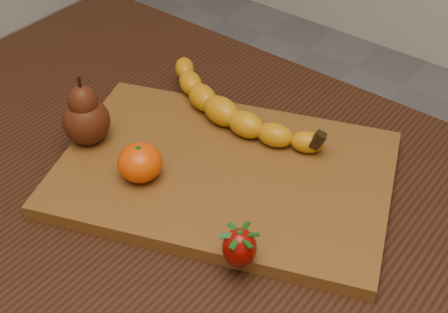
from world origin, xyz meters
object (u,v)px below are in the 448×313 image
Objects in this scene: mandarin at (140,163)px; table at (176,222)px; pear at (84,110)px; cutting_board at (224,173)px.

table is at bearing 73.99° from mandarin.
table is 0.22m from pear.
pear reaches higher than table.
pear is (-0.19, -0.07, 0.06)m from cutting_board.
cutting_board is 0.21m from pear.
table is 0.13m from cutting_board.
pear is at bearing -164.88° from table.
cutting_board is at bearing 20.25° from pear.
table is 2.22× the size of cutting_board.
table is 16.71× the size of mandarin.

